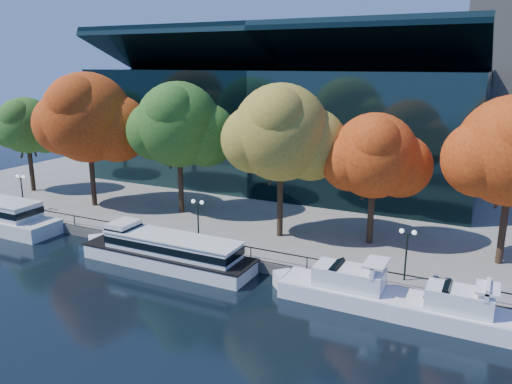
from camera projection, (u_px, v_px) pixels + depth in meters
The scene contains 16 objects.
ground at pixel (180, 272), 41.43m from camera, with size 160.00×160.00×0.00m, color black.
promenade at pixel (323, 178), 72.85m from camera, with size 90.00×67.08×1.00m.
railing at pixel (200, 238), 43.76m from camera, with size 88.20×0.08×0.99m.
convention_building at pixel (286, 125), 68.57m from camera, with size 50.00×24.57×21.43m.
large_vessel at pixel (0, 216), 51.94m from camera, with size 14.79×3.95×3.17m.
tour_boat at pixel (163, 249), 42.75m from camera, with size 17.21×3.84×3.27m.
cruiser_near at pixel (349, 289), 35.97m from camera, with size 12.15×3.13×3.52m.
cruiser_far at pixel (458, 312), 32.68m from camera, with size 10.40×2.88×3.40m.
tree_0 at pixel (27, 127), 61.79m from camera, with size 8.70×7.13×11.83m.
tree_1 at pixel (88, 120), 54.77m from camera, with size 12.38×10.15×14.99m.
tree_2 at pixel (180, 127), 52.19m from camera, with size 11.21×9.19×14.09m.
tree_3 at pixel (282, 135), 44.75m from camera, with size 11.03×9.05×14.22m.
tree_4 at pixel (376, 158), 43.32m from camera, with size 9.36×7.67×11.79m.
lamp_0 at pixel (21, 184), 54.56m from camera, with size 1.26×0.36×4.03m.
lamp_1 at pixel (198, 211), 44.75m from camera, with size 1.26×0.36×4.03m.
lamp_2 at pixel (407, 243), 36.88m from camera, with size 1.26×0.36×4.03m.
Camera 1 is at (22.72, -31.60, 16.93)m, focal length 35.00 mm.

